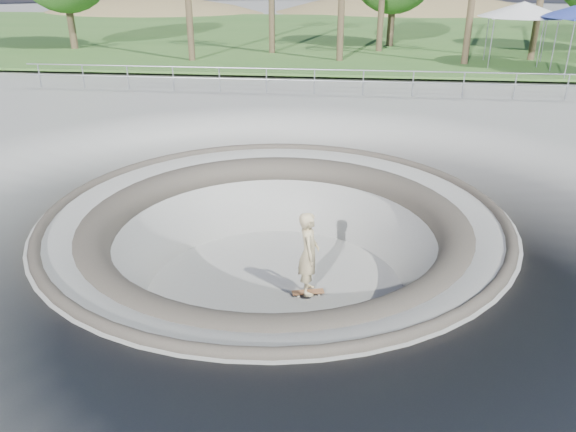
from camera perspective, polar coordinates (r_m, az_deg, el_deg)
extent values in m
plane|color=gray|center=(12.54, -1.31, 0.34)|extent=(180.00, 180.00, 0.00)
torus|color=gray|center=(13.47, -1.23, -7.47)|extent=(14.00, 14.00, 4.00)
cylinder|color=gray|center=(13.44, -1.23, -7.29)|extent=(6.60, 6.60, 0.10)
torus|color=#474239|center=(12.55, -1.31, 0.25)|extent=(10.24, 10.24, 0.24)
torus|color=#474239|center=(12.73, -1.29, -1.52)|extent=(8.91, 8.91, 0.81)
cube|color=#356126|center=(45.65, 4.78, 17.93)|extent=(180.00, 36.00, 0.12)
ellipsoid|color=olive|center=(71.37, -13.22, 14.21)|extent=(50.40, 36.00, 23.40)
ellipsoid|color=olive|center=(72.81, 11.85, 13.37)|extent=(61.60, 44.00, 28.60)
cylinder|color=#95989D|center=(23.74, 2.72, 14.65)|extent=(25.00, 0.05, 0.05)
cylinder|color=#95989D|center=(23.82, 2.70, 13.58)|extent=(25.00, 0.05, 0.05)
cube|color=brown|center=(13.06, 2.05, -7.72)|extent=(0.77, 0.38, 0.02)
cylinder|color=#A6A6AA|center=(13.08, 2.05, -7.83)|extent=(0.07, 0.16, 0.03)
cylinder|color=#A6A6AA|center=(13.08, 2.05, -7.83)|extent=(0.07, 0.16, 0.03)
cylinder|color=silver|center=(13.08, 2.05, -7.86)|extent=(0.06, 0.04, 0.06)
cylinder|color=silver|center=(13.08, 2.05, -7.86)|extent=(0.06, 0.04, 0.06)
cylinder|color=silver|center=(13.08, 2.05, -7.86)|extent=(0.06, 0.04, 0.06)
cylinder|color=silver|center=(13.08, 2.05, -7.86)|extent=(0.06, 0.04, 0.06)
imported|color=#C9B482|center=(12.57, 2.12, -3.85)|extent=(0.54, 0.76, 1.98)
cylinder|color=#95989D|center=(30.80, 20.30, 15.93)|extent=(0.06, 0.06, 2.31)
cylinder|color=#95989D|center=(31.58, 25.65, 15.26)|extent=(0.06, 0.06, 2.31)
cylinder|color=#95989D|center=(33.64, 19.22, 16.65)|extent=(0.06, 0.06, 2.31)
cylinder|color=#95989D|center=(34.37, 24.18, 16.05)|extent=(0.06, 0.06, 2.31)
cube|color=silver|center=(32.45, 22.71, 18.18)|extent=(3.51, 3.51, 0.08)
cone|color=silver|center=(32.42, 22.81, 18.82)|extent=(6.18, 6.18, 0.73)
cylinder|color=#95989D|center=(29.60, 26.18, 14.86)|extent=(0.06, 0.06, 2.45)
cylinder|color=#95989D|center=(32.54, 24.48, 15.79)|extent=(0.06, 0.06, 2.45)
cylinder|color=brown|center=(39.05, -21.39, 19.22)|extent=(0.44, 0.44, 5.21)
cylinder|color=brown|center=(38.60, 10.52, 20.07)|extent=(0.44, 0.44, 4.86)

